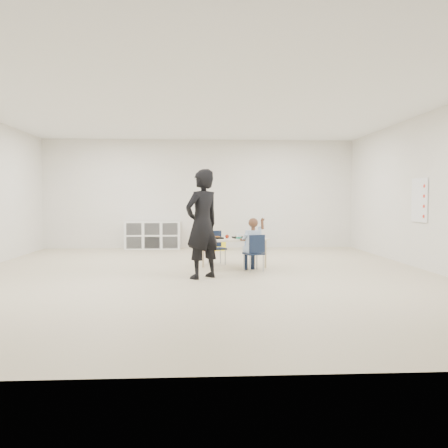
{
  "coord_description": "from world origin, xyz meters",
  "views": [
    {
      "loc": [
        -0.05,
        -7.82,
        1.27
      ],
      "look_at": [
        0.39,
        0.1,
        0.85
      ],
      "focal_mm": 38.0,
      "sensor_mm": 36.0,
      "label": 1
    }
  ],
  "objects": [
    {
      "name": "cubby_shelf",
      "position": [
        -1.2,
        4.28,
        0.35
      ],
      "size": [
        1.4,
        0.4,
        0.7
      ],
      "primitive_type": "cube",
      "color": "white",
      "rests_on": "ground"
    },
    {
      "name": "rules_poster",
      "position": [
        3.98,
        0.6,
        1.25
      ],
      "size": [
        0.02,
        0.6,
        0.8
      ],
      "primitive_type": "cube",
      "color": "white",
      "rests_on": "room"
    },
    {
      "name": "bin_blue",
      "position": [
        1.35,
        3.95,
        0.12
      ],
      "size": [
        0.49,
        0.57,
        0.24
      ],
      "primitive_type": "cube",
      "rotation": [
        0.0,
        0.0,
        -0.24
      ],
      "color": "blue",
      "rests_on": "ground"
    },
    {
      "name": "lunch_tray_far",
      "position": [
        0.29,
        0.82,
        0.55
      ],
      "size": [
        0.26,
        0.22,
        0.03
      ],
      "primitive_type": "cube",
      "rotation": [
        0.0,
        0.0,
        0.33
      ],
      "color": "black",
      "rests_on": "table"
    },
    {
      "name": "adult",
      "position": [
        0.02,
        -0.28,
        0.87
      ],
      "size": [
        0.75,
        0.73,
        1.74
      ],
      "primitive_type": "imported",
      "rotation": [
        0.0,
        0.0,
        3.84
      ],
      "color": "black",
      "rests_on": "ground"
    },
    {
      "name": "chair_near",
      "position": [
        0.93,
        0.44,
        0.32
      ],
      "size": [
        0.39,
        0.38,
        0.65
      ],
      "primitive_type": null,
      "rotation": [
        0.0,
        0.0,
        0.33
      ],
      "color": "#111C34",
      "rests_on": "ground"
    },
    {
      "name": "bin_yellow",
      "position": [
        0.4,
        3.96,
        0.12
      ],
      "size": [
        0.47,
        0.55,
        0.23
      ],
      "primitive_type": "cube",
      "rotation": [
        0.0,
        0.0,
        0.24
      ],
      "color": "yellow",
      "rests_on": "ground"
    },
    {
      "name": "apple_far",
      "position": [
        0.15,
        0.69,
        0.58
      ],
      "size": [
        0.07,
        0.07,
        0.07
      ],
      "primitive_type": "sphere",
      "color": "maroon",
      "rests_on": "table"
    },
    {
      "name": "chair_far",
      "position": [
        0.31,
        1.32,
        0.32
      ],
      "size": [
        0.39,
        0.38,
        0.65
      ],
      "primitive_type": null,
      "rotation": [
        0.0,
        0.0,
        0.33
      ],
      "color": "#111C34",
      "rests_on": "ground"
    },
    {
      "name": "child",
      "position": [
        0.93,
        0.44,
        0.51
      ],
      "size": [
        0.55,
        0.55,
        1.02
      ],
      "primitive_type": null,
      "rotation": [
        0.0,
        0.0,
        0.33
      ],
      "color": "#B0CDEE",
      "rests_on": "chair_near"
    },
    {
      "name": "apple_near",
      "position": [
        0.49,
        0.92,
        0.58
      ],
      "size": [
        0.07,
        0.07,
        0.07
      ],
      "primitive_type": "sphere",
      "color": "maroon",
      "rests_on": "table"
    },
    {
      "name": "bread_roll",
      "position": [
        0.89,
        0.85,
        0.57
      ],
      "size": [
        0.09,
        0.09,
        0.07
      ],
      "primitive_type": "ellipsoid",
      "color": "#B38D49",
      "rests_on": "table"
    },
    {
      "name": "room",
      "position": [
        0.0,
        0.0,
        1.4
      ],
      "size": [
        9.0,
        9.02,
        2.8
      ],
      "color": "beige",
      "rests_on": "ground"
    },
    {
      "name": "lunch_tray_near",
      "position": [
        0.71,
        0.96,
        0.55
      ],
      "size": [
        0.26,
        0.22,
        0.03
      ],
      "primitive_type": "cube",
      "rotation": [
        0.0,
        0.0,
        0.33
      ],
      "color": "black",
      "rests_on": "table"
    },
    {
      "name": "milk_carton",
      "position": [
        0.69,
        0.75,
        0.59
      ],
      "size": [
        0.09,
        0.09,
        0.1
      ],
      "primitive_type": "cube",
      "rotation": [
        0.0,
        0.0,
        0.33
      ],
      "color": "white",
      "rests_on": "table"
    },
    {
      "name": "table",
      "position": [
        0.62,
        0.88,
        0.27
      ],
      "size": [
        1.3,
        0.94,
        0.54
      ],
      "rotation": [
        0.0,
        0.0,
        0.33
      ],
      "color": "beige",
      "rests_on": "ground"
    },
    {
      "name": "bin_red",
      "position": [
        0.18,
        3.82,
        0.1
      ],
      "size": [
        0.33,
        0.42,
        0.2
      ],
      "primitive_type": "cube",
      "rotation": [
        0.0,
        0.0,
        -0.03
      ],
      "color": "red",
      "rests_on": "ground"
    }
  ]
}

